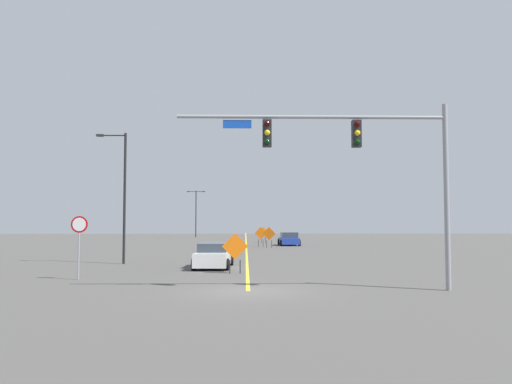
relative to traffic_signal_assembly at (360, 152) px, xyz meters
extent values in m
plane|color=#4C4947|center=(-4.30, 0.01, -5.31)|extent=(173.88, 173.88, 0.00)
cube|color=yellow|center=(-4.30, 48.31, -5.31)|extent=(0.16, 96.60, 0.01)
cylinder|color=gray|center=(3.35, 0.01, -1.71)|extent=(0.20, 0.20, 7.19)
cylinder|color=gray|center=(-1.84, 0.01, 1.35)|extent=(10.39, 0.14, 0.14)
cube|color=black|center=(-0.11, 0.01, 0.71)|extent=(0.34, 0.32, 1.05)
sphere|color=#3A0503|center=(-0.11, -0.16, 1.06)|extent=(0.22, 0.22, 0.22)
sphere|color=yellow|center=(-0.11, -0.16, 0.71)|extent=(0.22, 0.22, 0.22)
sphere|color=black|center=(-0.11, -0.16, 0.36)|extent=(0.22, 0.22, 0.22)
cube|color=black|center=(-3.58, 0.01, 0.71)|extent=(0.34, 0.32, 1.05)
sphere|color=#3A0503|center=(-3.58, -0.16, 1.06)|extent=(0.22, 0.22, 0.22)
sphere|color=yellow|center=(-3.58, -0.16, 0.71)|extent=(0.22, 0.22, 0.22)
sphere|color=black|center=(-3.58, -0.16, 0.36)|extent=(0.22, 0.22, 0.22)
cube|color=#1447B7|center=(-4.73, 0.01, 1.06)|extent=(1.10, 0.03, 0.32)
cylinder|color=gray|center=(-11.95, 3.85, -4.25)|extent=(0.07, 0.07, 2.11)
cylinder|color=#B20F14|center=(-11.95, 3.85, -2.82)|extent=(0.76, 0.03, 0.76)
cylinder|color=white|center=(-11.95, 3.83, -2.82)|extent=(0.61, 0.01, 0.61)
cylinder|color=black|center=(-11.94, 12.29, -1.23)|extent=(0.16, 0.16, 8.17)
cylinder|color=black|center=(-12.74, 12.29, 2.71)|extent=(1.60, 0.08, 0.08)
cube|color=#262628|center=(-13.53, 12.29, 2.71)|extent=(0.44, 0.24, 0.14)
cylinder|color=black|center=(-12.61, 64.46, -1.45)|extent=(0.16, 0.16, 7.71)
cylinder|color=black|center=(-13.26, 64.46, 2.26)|extent=(1.31, 0.08, 0.08)
cube|color=#262628|center=(-13.91, 64.46, 2.26)|extent=(0.44, 0.24, 0.14)
cylinder|color=black|center=(-11.95, 64.46, 2.26)|extent=(1.31, 0.08, 0.08)
cube|color=#262628|center=(-11.30, 64.46, 2.26)|extent=(0.44, 0.24, 0.14)
cube|color=orange|center=(-2.79, 33.25, -3.90)|extent=(1.29, 0.15, 1.29)
cylinder|color=black|center=(-3.04, 33.27, -4.94)|extent=(0.05, 0.05, 0.75)
cylinder|color=black|center=(-2.54, 33.23, -4.94)|extent=(0.05, 0.05, 0.75)
cube|color=orange|center=(-2.22, 41.60, -3.97)|extent=(1.24, 0.23, 1.25)
cylinder|color=black|center=(-2.46, 41.56, -4.96)|extent=(0.05, 0.05, 0.70)
cylinder|color=black|center=(-1.98, 41.64, -4.96)|extent=(0.05, 0.05, 0.70)
cube|color=orange|center=(-2.03, 30.78, -3.89)|extent=(1.27, 0.34, 1.30)
cylinder|color=black|center=(-2.28, 30.84, -4.94)|extent=(0.05, 0.05, 0.75)
cylinder|color=black|center=(-1.79, 30.72, -4.94)|extent=(0.05, 0.05, 0.75)
cube|color=orange|center=(-4.92, 6.39, -3.95)|extent=(1.33, 0.17, 1.34)
cylinder|color=black|center=(-5.18, 6.37, -4.97)|extent=(0.05, 0.05, 0.68)
cylinder|color=black|center=(-4.67, 6.42, -4.97)|extent=(0.05, 0.05, 0.68)
cube|color=#1E389E|center=(0.36, 35.72, -4.82)|extent=(2.07, 3.97, 0.66)
cube|color=#333D47|center=(0.36, 35.53, -4.19)|extent=(1.81, 2.03, 0.62)
cylinder|color=black|center=(1.29, 37.12, -4.99)|extent=(0.24, 0.65, 0.64)
cylinder|color=black|center=(-0.66, 37.06, -4.99)|extent=(0.24, 0.65, 0.64)
cylinder|color=black|center=(1.37, 34.39, -4.99)|extent=(0.24, 0.65, 0.64)
cylinder|color=black|center=(-0.58, 34.33, -4.99)|extent=(0.24, 0.65, 0.64)
cube|color=white|center=(-6.21, 9.60, -4.78)|extent=(2.01, 4.58, 0.75)
cube|color=#333D47|center=(-6.20, 9.82, -4.16)|extent=(1.73, 2.58, 0.49)
cylinder|color=black|center=(-7.18, 8.07, -4.99)|extent=(0.25, 0.65, 0.64)
cylinder|color=black|center=(-5.39, 7.98, -4.99)|extent=(0.25, 0.65, 0.64)
cylinder|color=black|center=(-7.02, 11.21, -4.99)|extent=(0.25, 0.65, 0.64)
cylinder|color=black|center=(-5.24, 11.13, -4.99)|extent=(0.25, 0.65, 0.64)
camera|label=1|loc=(-4.41, -19.14, -2.67)|focal=35.24mm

